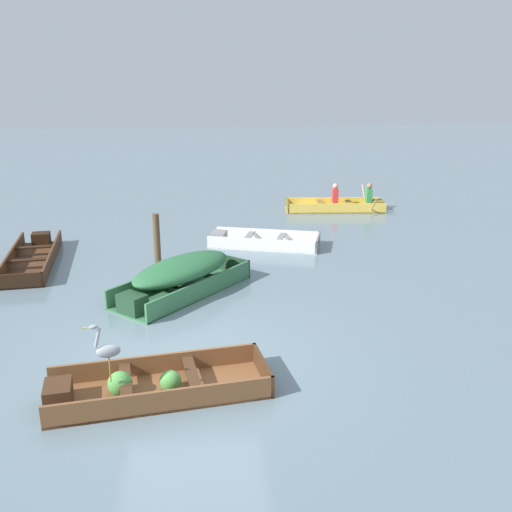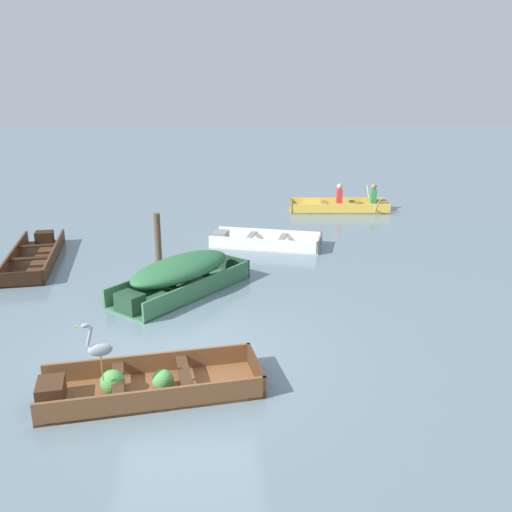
# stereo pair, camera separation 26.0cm
# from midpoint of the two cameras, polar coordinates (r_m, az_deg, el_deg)

# --- Properties ---
(ground_plane) EXTENTS (80.00, 80.00, 0.00)m
(ground_plane) POSITION_cam_midpoint_polar(r_m,az_deg,el_deg) (9.26, -6.37, -10.08)
(ground_plane) COLOR slate
(dinghy_wooden_brown_foreground) EXTENTS (3.19, 1.49, 0.39)m
(dinghy_wooden_brown_foreground) POSITION_cam_midpoint_polar(r_m,az_deg,el_deg) (8.36, -10.58, -12.59)
(dinghy_wooden_brown_foreground) COLOR brown
(dinghy_wooden_brown_foreground) RESTS_ON ground
(skiff_dark_varnish_near_moored) EXTENTS (1.31, 3.53, 0.34)m
(skiff_dark_varnish_near_moored) POSITION_cam_midpoint_polar(r_m,az_deg,el_deg) (14.68, -20.71, 0.01)
(skiff_dark_varnish_near_moored) COLOR #4C2D19
(skiff_dark_varnish_near_moored) RESTS_ON ground
(skiff_white_mid_moored) EXTENTS (2.99, 1.81, 0.32)m
(skiff_white_mid_moored) POSITION_cam_midpoint_polar(r_m,az_deg,el_deg) (14.89, 1.04, 1.44)
(skiff_white_mid_moored) COLOR white
(skiff_white_mid_moored) RESTS_ON ground
(skiff_green_far_moored) EXTENTS (2.94, 3.04, 0.74)m
(skiff_green_far_moored) POSITION_cam_midpoint_polar(r_m,az_deg,el_deg) (11.69, -7.00, -1.69)
(skiff_green_far_moored) COLOR #387047
(skiff_green_far_moored) RESTS_ON ground
(rowboat_yellow_with_crew) EXTENTS (3.25, 2.23, 0.89)m
(rowboat_yellow_with_crew) POSITION_cam_midpoint_polar(r_m,az_deg,el_deg) (18.99, 9.30, 5.04)
(rowboat_yellow_with_crew) COLOR #E5BC47
(rowboat_yellow_with_crew) RESTS_ON ground
(heron_on_dinghy) EXTENTS (0.46, 0.20, 0.84)m
(heron_on_dinghy) POSITION_cam_midpoint_polar(r_m,az_deg,el_deg) (7.88, -14.51, -8.91)
(heron_on_dinghy) COLOR olive
(heron_on_dinghy) RESTS_ON dinghy_wooden_brown_foreground
(mooring_post) EXTENTS (0.16, 0.16, 1.19)m
(mooring_post) POSITION_cam_midpoint_polar(r_m,az_deg,el_deg) (13.66, -9.27, 1.80)
(mooring_post) COLOR brown
(mooring_post) RESTS_ON ground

